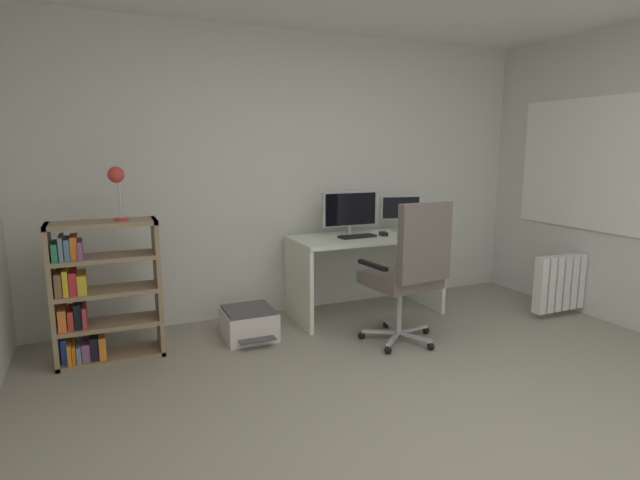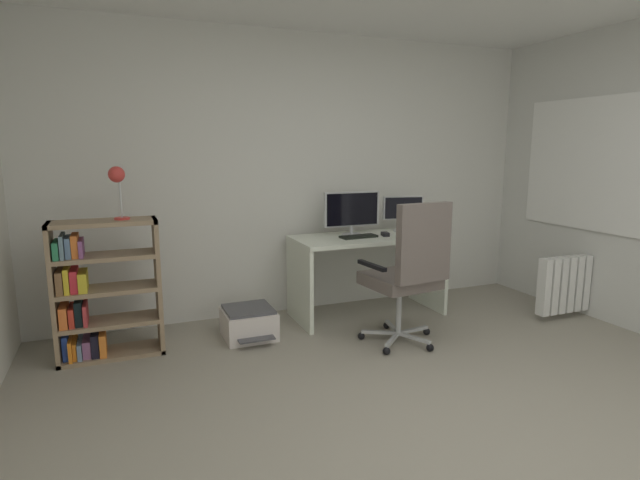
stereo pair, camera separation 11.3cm
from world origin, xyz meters
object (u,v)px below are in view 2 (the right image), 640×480
Objects in this scene: printer at (249,323)px; keyboard at (359,237)px; monitor_secondary at (403,210)px; desk_lamp at (117,180)px; monitor_main at (352,211)px; bookshelf at (97,294)px; desk at (368,258)px; radiator at (580,283)px; office_chair at (409,269)px; computer_mouse at (385,234)px.

keyboard is at bearing 5.78° from printer.
monitor_secondary is 2.59m from desk_lamp.
bookshelf is at bearing -173.89° from monitor_main.
radiator is at bearing -23.16° from desk.
monitor_secondary is (0.55, 0.00, -0.02)m from monitor_main.
office_chair is 2.36m from bookshelf.
desk_lamp is at bearing 178.58° from printer.
bookshelf reaches higher than printer.
office_chair is 2.32× the size of printer.
desk is at bearing 3.28° from bookshelf.
bookshelf is (-2.32, -0.13, -0.06)m from desk.
monitor_main is at bearing 155.57° from radiator.
keyboard is at bearing -164.55° from monitor_secondary.
office_chair is at bearing -178.80° from radiator.
monitor_main is 2.04m from desk_lamp.
printer is (-1.06, -0.26, -0.86)m from monitor_main.
desk_lamp reaches higher than office_chair.
monitor_main is at bearing 6.11° from bookshelf.
desk is 2.54× the size of monitor_main.
keyboard is 0.78m from office_chair.
radiator is (1.88, 0.04, -0.31)m from office_chair.
desk_lamp reaches higher than monitor_main.
keyboard is at bearing -90.12° from monitor_main.
desk_lamp reaches higher than printer.
monitor_secondary reaches higher than keyboard.
desk_lamp is at bearing 170.70° from radiator.
keyboard is 0.33× the size of bookshelf.
monitor_secondary is 1.15× the size of keyboard.
office_chair is (0.06, -0.77, -0.13)m from keyboard.
office_chair reaches higher than desk.
monitor_secondary reaches higher than radiator.
monitor_main is 1.39m from printer.
monitor_secondary reaches higher than bookshelf.
computer_mouse is (0.27, -0.16, -0.21)m from monitor_main.
computer_mouse is 0.20× the size of printer.
keyboard is at bearing 159.39° from radiator.
desk is at bearing 156.84° from radiator.
desk is 13.89× the size of computer_mouse.
desk_lamp reaches higher than bookshelf.
monitor_main is 0.53× the size of bookshelf.
monitor_main reaches higher than computer_mouse.
desk_lamp is at bearing 161.58° from office_chair.
keyboard is 2.08m from desk_lamp.
office_chair is (-0.21, -0.76, -0.14)m from computer_mouse.
desk is 2.26m from desk_lamp.
radiator is at bearing -24.34° from keyboard.
printer is (1.14, -0.02, -0.37)m from bookshelf.
desk_lamp is 0.41× the size of radiator.
monitor_main is 0.38m from computer_mouse.
printer is at bearing -170.86° from monitor_secondary.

